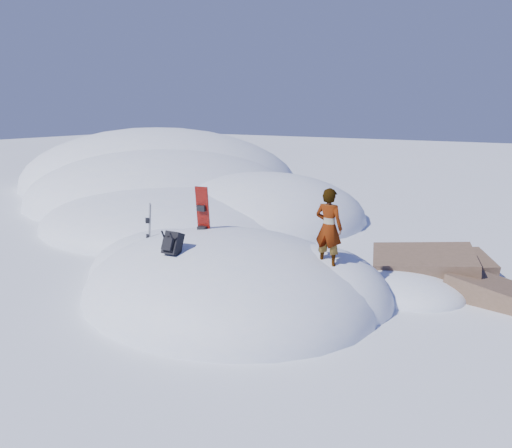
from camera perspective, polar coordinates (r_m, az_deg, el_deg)
The scene contains 9 objects.
ground at distance 11.64m, azimuth -3.32°, elevation -8.26°, with size 120.00×120.00×0.00m, color white.
snow_mound at distance 11.91m, azimuth -3.35°, elevation -7.74°, with size 8.00×6.00×3.00m.
snow_ridge at distance 25.42m, azimuth -10.00°, elevation 3.32°, with size 21.50×18.50×6.40m.
rock_outcrop at distance 12.86m, azimuth 18.61°, elevation -6.77°, with size 4.68×4.41×1.68m.
snowboard_red at distance 11.81m, azimuth -6.07°, elevation 0.35°, with size 0.35×0.27×1.69m.
snowboard_dark at distance 12.43m, azimuth -12.13°, elevation -0.72°, with size 0.27×0.28×1.36m.
backpack at distance 10.38m, azimuth -9.56°, elevation -2.21°, with size 0.35×0.46×0.57m.
gear_pile at distance 12.27m, azimuth -16.57°, elevation -7.06°, with size 0.95×0.74×0.25m.
person at distance 10.30m, azimuth 8.31°, elevation -0.41°, with size 0.60×0.39×1.64m, color slate.
Camera 1 is at (6.23, -8.87, 4.24)m, focal length 35.00 mm.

